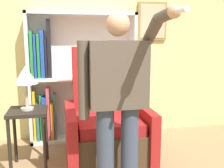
% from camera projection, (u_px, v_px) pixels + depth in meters
% --- Properties ---
extents(wall_back, '(8.00, 0.11, 2.80)m').
position_uv_depth(wall_back, '(80.00, 39.00, 3.66)').
color(wall_back, '#DBCC84').
rests_on(wall_back, ground_plane).
extents(bookcase, '(1.45, 0.28, 1.75)m').
position_uv_depth(bookcase, '(70.00, 81.00, 3.58)').
color(bookcase, white).
rests_on(bookcase, ground_plane).
extents(armchair, '(0.90, 0.85, 1.31)m').
position_uv_depth(armchair, '(106.00, 129.00, 2.94)').
color(armchair, '#4C3823').
rests_on(armchair, ground_plane).
extents(person_standing, '(0.62, 0.78, 1.62)m').
position_uv_depth(person_standing, '(118.00, 97.00, 2.15)').
color(person_standing, '#384256').
rests_on(person_standing, ground_plane).
extents(side_table, '(0.40, 0.40, 0.66)m').
position_uv_depth(side_table, '(28.00, 122.00, 2.80)').
color(side_table, black).
rests_on(side_table, ground_plane).
extents(table_lamp, '(0.24, 0.24, 0.47)m').
position_uv_depth(table_lamp, '(25.00, 77.00, 2.72)').
color(table_lamp, '#B7B2A8').
rests_on(table_lamp, side_table).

